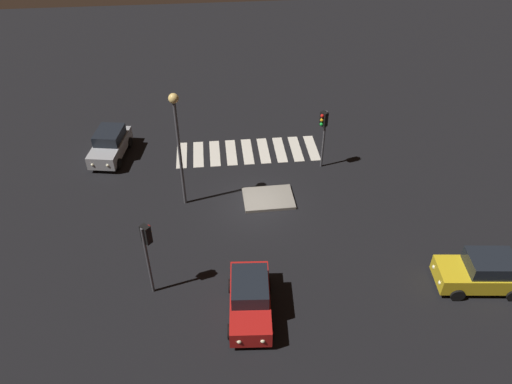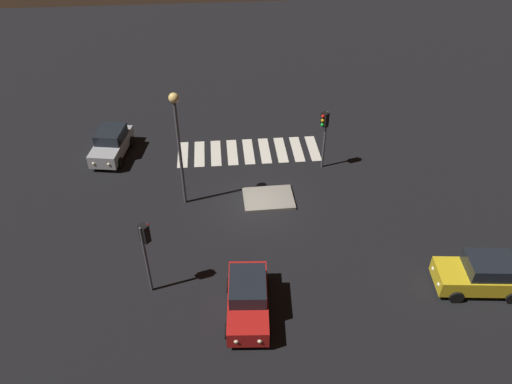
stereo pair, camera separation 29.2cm
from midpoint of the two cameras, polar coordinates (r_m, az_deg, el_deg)
The scene contains 9 objects.
ground_plane at distance 29.76m, azimuth -0.28°, elevation -1.52°, with size 80.00×80.00×0.00m, color black.
traffic_island at distance 30.12m, azimuth 1.17°, elevation -0.75°, with size 3.11×2.35×0.18m.
car_red at distance 23.42m, azimuth -1.07°, elevation -12.29°, with size 2.34×4.53×1.92m.
car_yellow at distance 26.88m, azimuth 24.72°, elevation -8.49°, with size 4.61×2.47×1.94m.
car_silver at distance 35.07m, azimuth -16.91°, elevation 5.34°, with size 2.62×4.57×1.90m.
traffic_light_north at distance 23.27m, azimuth -12.95°, elevation -5.85°, with size 0.54×0.53×4.22m.
traffic_light_south at distance 31.51m, azimuth 7.62°, elevation 7.63°, with size 0.53×0.54×4.18m.
street_lamp at distance 27.39m, azimuth -9.48°, elevation 6.95°, with size 0.56×0.56×7.35m.
crosswalk_near at distance 34.51m, azimuth -1.25°, elevation 4.75°, with size 9.90×3.20×0.02m.
Camera 1 is at (2.33, 22.80, 18.99)m, focal length 34.26 mm.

